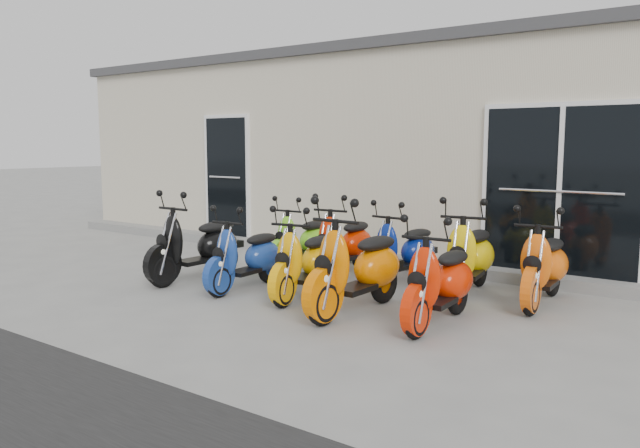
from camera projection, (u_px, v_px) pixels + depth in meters
The scene contains 16 objects.
ground at pixel (292, 289), 7.77m from camera, with size 80.00×80.00×0.00m, color gray.
building at pixel (463, 154), 11.74m from camera, with size 14.00×6.00×3.20m, color beige.
roof_cap at pixel (466, 63), 11.53m from camera, with size 14.20×6.20×0.16m, color #3F3F42.
front_step at pixel (375, 259), 9.38m from camera, with size 14.00×0.40×0.15m, color gray.
door_left at pixel (227, 174), 11.21m from camera, with size 1.07×0.08×2.22m, color black.
door_right at pixel (560, 186), 7.84m from camera, with size 2.02×0.08×2.22m, color black.
scooter_front_black at pixel (196, 235), 8.18m from camera, with size 0.60×1.64×1.21m, color black, non-canonical shape.
scooter_front_blue at pixel (246, 247), 7.65m from camera, with size 0.53×1.45×1.07m, color navy, non-canonical shape.
scooter_front_orange_a at pixel (305, 251), 7.24m from camera, with size 0.55×1.51×1.11m, color #FFAC03, non-canonical shape.
scooter_front_orange_b at pixel (357, 254), 6.56m from camera, with size 0.63×1.72×1.27m, color orange, non-canonical shape.
scooter_front_red at pixel (440, 269), 6.12m from camera, with size 0.56×1.54×1.14m, color red, non-canonical shape.
scooter_back_green at pixel (301, 232), 8.95m from camera, with size 0.53×1.46×1.07m, color #78DE1D, non-canonical shape.
scooter_back_red at pixel (344, 234), 8.46m from camera, with size 0.57×1.56×1.15m, color red, non-canonical shape.
scooter_back_blue at pixel (403, 241), 7.97m from camera, with size 0.54×1.49×1.10m, color navy, non-canonical shape.
scooter_back_yellow at pixel (471, 245), 7.37m from camera, with size 0.59×1.63×1.20m, color yellow, non-canonical shape.
scooter_back_extra at pixel (545, 254), 6.90m from camera, with size 0.57×1.56×1.15m, color #EF5E0C, non-canonical shape.
Camera 1 is at (4.74, -5.95, 1.79)m, focal length 35.00 mm.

